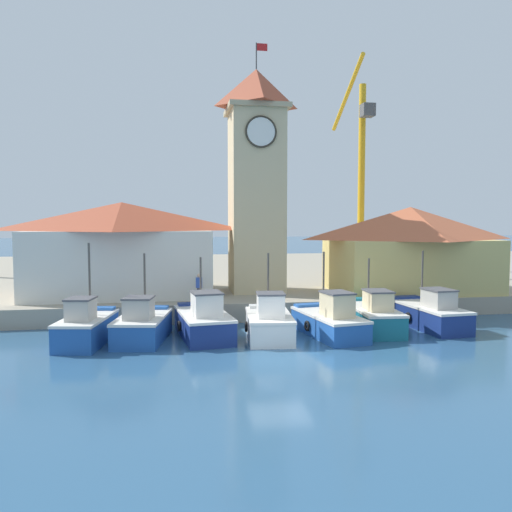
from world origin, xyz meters
TOP-DOWN VIEW (x-y plane):
  - ground_plane at (0.00, 0.00)m, footprint 300.00×300.00m
  - quay_wharf at (0.00, 26.85)m, footprint 120.00×40.00m
  - fishing_boat_far_left at (-8.19, 3.35)m, footprint 2.45×4.37m
  - fishing_boat_left_outer at (-5.73, 3.50)m, footprint 2.72×4.47m
  - fishing_boat_left_inner at (-2.89, 3.80)m, footprint 2.78×5.17m
  - fishing_boat_mid_left at (0.14, 2.99)m, footprint 2.43×4.31m
  - fishing_boat_center at (3.13, 3.10)m, footprint 2.73×5.15m
  - fishing_boat_mid_right at (5.63, 3.88)m, footprint 2.24×5.06m
  - fishing_boat_right_inner at (8.81, 4.03)m, footprint 2.35×5.25m
  - clock_tower at (0.96, 11.64)m, footprint 3.77×3.77m
  - warehouse_left at (-7.39, 11.71)m, footprint 11.02×7.19m
  - warehouse_right at (10.67, 10.06)m, footprint 10.13×6.59m
  - port_crane_near at (11.15, 20.19)m, footprint 2.00×10.06m
  - dock_worker_near_tower at (-2.91, 7.51)m, footprint 0.34×0.22m

SIDE VIEW (x-z plane):
  - ground_plane at x=0.00m, z-range 0.00..0.00m
  - quay_wharf at x=0.00m, z-range 0.00..1.04m
  - fishing_boat_center at x=3.13m, z-range -1.28..2.76m
  - fishing_boat_right_inner at x=8.81m, z-range -1.24..2.74m
  - fishing_boat_mid_right at x=5.63m, z-range -1.06..2.56m
  - fishing_boat_left_outer at x=-5.73m, z-range -1.27..2.77m
  - fishing_boat_mid_left at x=0.14m, z-range -1.24..2.78m
  - fishing_boat_left_inner at x=-2.89m, z-range -1.12..2.67m
  - fishing_boat_far_left at x=-8.19m, z-range -1.50..3.05m
  - dock_worker_near_tower at x=-2.91m, z-range 1.08..2.70m
  - warehouse_right at x=10.67m, z-range 1.11..6.50m
  - warehouse_left at x=-7.39m, z-range 1.10..6.74m
  - port_crane_near at x=11.15m, z-range -1.71..16.56m
  - clock_tower at x=0.96m, z-range 0.59..16.16m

